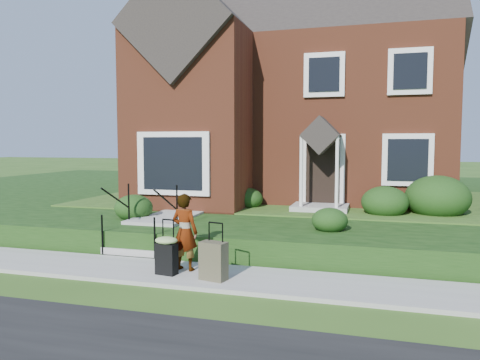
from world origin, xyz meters
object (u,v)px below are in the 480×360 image
at_px(woman, 185,232).
at_px(suitcase_olive, 213,261).
at_px(suitcase_black, 166,253).
at_px(front_steps, 149,230).

bearing_deg(woman, suitcase_olive, 156.58).
relative_size(woman, suitcase_black, 1.44).
bearing_deg(woman, suitcase_black, 70.07).
xyz_separation_m(woman, suitcase_olive, (0.77, -0.48, -0.41)).
bearing_deg(suitcase_black, woman, 70.03).
height_order(suitcase_black, suitcase_olive, same).
relative_size(front_steps, suitcase_olive, 1.90).
bearing_deg(front_steps, woman, -45.42).
bearing_deg(suitcase_olive, woman, 161.37).
xyz_separation_m(front_steps, woman, (1.65, -1.67, 0.37)).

